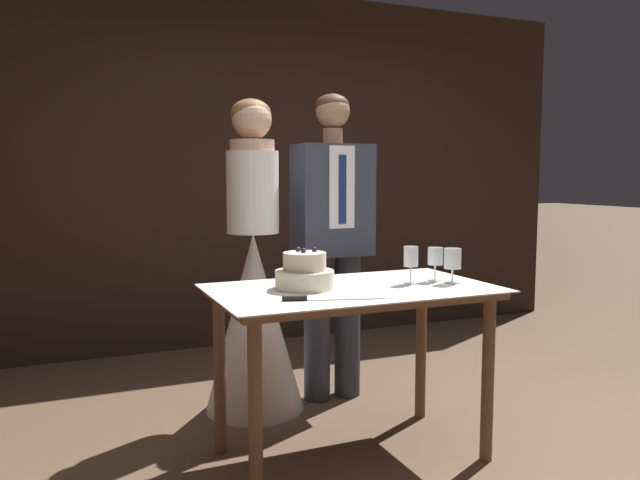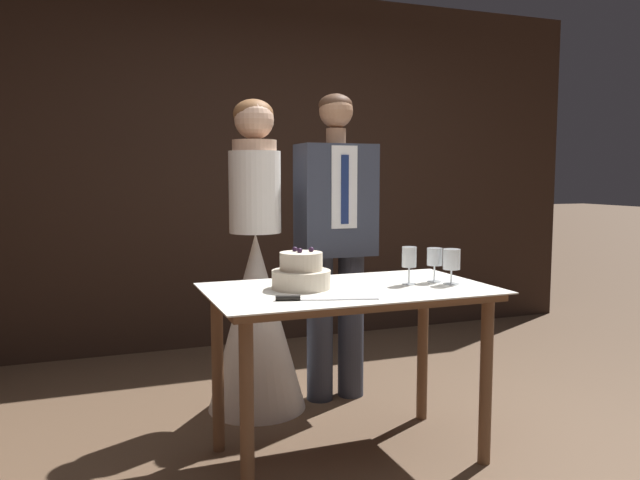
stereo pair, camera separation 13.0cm
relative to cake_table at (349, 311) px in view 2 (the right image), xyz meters
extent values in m
plane|color=brown|center=(0.18, -0.22, -0.68)|extent=(40.00, 40.00, 0.00)
cube|color=black|center=(0.18, 2.14, 0.65)|extent=(5.55, 0.12, 2.67)
cylinder|color=brown|center=(-0.54, -0.28, -0.31)|extent=(0.06, 0.06, 0.75)
cylinder|color=brown|center=(0.54, -0.28, -0.31)|extent=(0.06, 0.06, 0.75)
cylinder|color=brown|center=(-0.54, 0.28, -0.31)|extent=(0.06, 0.06, 0.75)
cylinder|color=brown|center=(0.54, 0.28, -0.31)|extent=(0.06, 0.06, 0.75)
cube|color=brown|center=(0.00, 0.00, 0.08)|extent=(1.21, 0.68, 0.03)
cube|color=white|center=(0.00, 0.00, 0.10)|extent=(1.27, 0.74, 0.01)
cylinder|color=beige|center=(-0.21, 0.06, 0.15)|extent=(0.26, 0.26, 0.08)
cylinder|color=beige|center=(-0.21, 0.06, 0.23)|extent=(0.19, 0.19, 0.08)
sphere|color=#2D1933|center=(-0.16, 0.06, 0.28)|extent=(0.02, 0.02, 0.02)
sphere|color=#2D1933|center=(-0.22, 0.10, 0.28)|extent=(0.02, 0.02, 0.02)
sphere|color=#2D1933|center=(-0.22, 0.05, 0.28)|extent=(0.02, 0.02, 0.02)
cube|color=silver|center=(-0.14, -0.24, 0.11)|extent=(0.31, 0.11, 0.00)
cylinder|color=black|center=(-0.35, -0.18, 0.12)|extent=(0.10, 0.05, 0.02)
cylinder|color=silver|center=(0.48, -0.08, 0.11)|extent=(0.08, 0.08, 0.00)
cylinder|color=silver|center=(0.48, -0.08, 0.14)|extent=(0.01, 0.01, 0.07)
cylinder|color=silver|center=(0.48, -0.08, 0.22)|extent=(0.08, 0.08, 0.09)
cylinder|color=maroon|center=(0.48, -0.08, 0.20)|extent=(0.07, 0.07, 0.04)
cylinder|color=silver|center=(0.29, -0.02, 0.11)|extent=(0.06, 0.06, 0.00)
cylinder|color=silver|center=(0.29, -0.02, 0.15)|extent=(0.01, 0.01, 0.08)
cylinder|color=silver|center=(0.29, -0.02, 0.23)|extent=(0.07, 0.07, 0.09)
cylinder|color=maroon|center=(0.29, -0.02, 0.20)|extent=(0.05, 0.05, 0.04)
cylinder|color=silver|center=(0.44, 0.00, 0.11)|extent=(0.07, 0.07, 0.00)
cylinder|color=silver|center=(0.44, 0.00, 0.15)|extent=(0.01, 0.01, 0.08)
cylinder|color=silver|center=(0.44, 0.00, 0.23)|extent=(0.07, 0.07, 0.08)
cylinder|color=maroon|center=(0.44, 0.00, 0.20)|extent=(0.06, 0.06, 0.04)
cone|color=white|center=(-0.24, 0.74, -0.19)|extent=(0.54, 0.54, 0.98)
cylinder|color=white|center=(-0.24, 0.74, 0.52)|extent=(0.28, 0.28, 0.44)
cylinder|color=#DBAD8E|center=(-0.24, 0.74, 0.76)|extent=(0.24, 0.24, 0.06)
sphere|color=#DBAD8E|center=(-0.24, 0.74, 0.90)|extent=(0.21, 0.21, 0.21)
ellipsoid|color=brown|center=(-0.24, 0.75, 0.93)|extent=(0.22, 0.22, 0.16)
cylinder|color=#333847|center=(0.14, 0.74, -0.27)|extent=(0.15, 0.15, 0.84)
cylinder|color=#333847|center=(0.33, 0.74, -0.27)|extent=(0.15, 0.15, 0.84)
cube|color=#333847|center=(0.24, 0.74, 0.47)|extent=(0.43, 0.24, 0.63)
cube|color=white|center=(0.24, 0.61, 0.54)|extent=(0.15, 0.01, 0.45)
cube|color=navy|center=(0.24, 0.61, 0.53)|extent=(0.04, 0.01, 0.38)
cylinder|color=#A37556|center=(0.24, 0.74, 0.82)|extent=(0.11, 0.11, 0.09)
sphere|color=#A37556|center=(0.24, 0.74, 0.96)|extent=(0.19, 0.19, 0.19)
ellipsoid|color=#472D1E|center=(0.24, 0.75, 1.00)|extent=(0.19, 0.19, 0.12)
camera|label=1|loc=(-1.22, -2.48, 0.61)|focal=35.00mm
camera|label=2|loc=(-1.10, -2.53, 0.61)|focal=35.00mm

